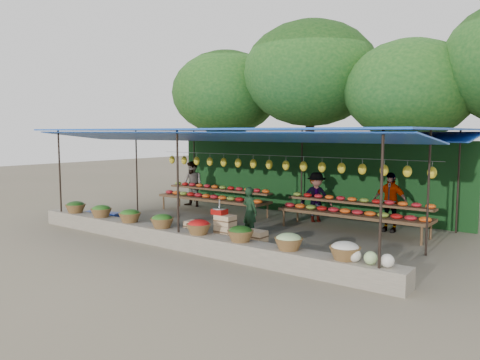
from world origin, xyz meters
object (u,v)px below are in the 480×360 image
Objects in this scene: blue_crate_front at (111,218)px; crate_counter at (224,234)px; vendor_seated at (250,211)px; blue_crate_back at (93,215)px; weighing_scale at (220,211)px.

crate_counter is at bearing -19.12° from blue_crate_front.
vendor_seated is (-0.19, 1.31, 0.34)m from crate_counter.
blue_crate_front is at bearing 23.74° from vendor_seated.
blue_crate_front is 1.17× the size of blue_crate_back.
blue_crate_back is (-5.35, 0.24, -0.72)m from weighing_scale.
blue_crate_front is (-4.39, -1.06, -0.50)m from vendor_seated.
vendor_seated is 4.55m from blue_crate_front.
blue_crate_front is (-4.44, 0.25, -0.70)m from weighing_scale.
weighing_scale reaches higher than blue_crate_front.
vendor_seated is (-0.05, 1.31, -0.20)m from weighing_scale.
vendor_seated reaches higher than blue_crate_back.
crate_counter is 5.50m from blue_crate_back.
weighing_scale reaches higher than crate_counter.
crate_counter is 1.37m from vendor_seated.
vendor_seated is at bearing -2.45° from blue_crate_front.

